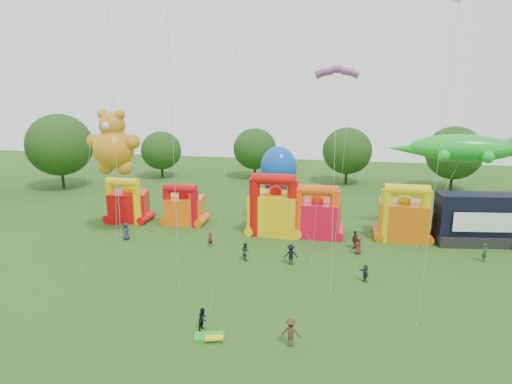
% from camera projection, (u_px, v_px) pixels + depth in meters
% --- Properties ---
extents(ground, '(160.00, 160.00, 0.00)m').
position_uv_depth(ground, '(203.00, 377.00, 26.44)').
color(ground, '#295517').
rests_on(ground, ground).
extents(tree_ring, '(123.07, 125.17, 12.07)m').
position_uv_depth(tree_ring, '(183.00, 271.00, 25.80)').
color(tree_ring, '#352314').
rests_on(tree_ring, ground).
extents(bouncy_castle_0, '(5.12, 4.45, 5.67)m').
position_uv_depth(bouncy_castle_0, '(128.00, 204.00, 56.22)').
color(bouncy_castle_0, red).
rests_on(bouncy_castle_0, ground).
extents(bouncy_castle_1, '(4.80, 4.03, 5.10)m').
position_uv_depth(bouncy_castle_1, '(184.00, 208.00, 55.29)').
color(bouncy_castle_1, '#F65D0D').
rests_on(bouncy_castle_1, ground).
extents(bouncy_castle_2, '(5.86, 4.89, 7.14)m').
position_uv_depth(bouncy_castle_2, '(275.00, 210.00, 51.48)').
color(bouncy_castle_2, yellow).
rests_on(bouncy_castle_2, ground).
extents(bouncy_castle_3, '(5.33, 4.38, 6.06)m').
position_uv_depth(bouncy_castle_3, '(317.00, 216.00, 50.75)').
color(bouncy_castle_3, red).
rests_on(bouncy_castle_3, ground).
extents(bouncy_castle_4, '(5.32, 4.32, 6.39)m').
position_uv_depth(bouncy_castle_4, '(403.00, 217.00, 49.68)').
color(bouncy_castle_4, '#CF5E0B').
rests_on(bouncy_castle_4, ground).
extents(stage_trailer, '(8.97, 4.39, 5.45)m').
position_uv_depth(stage_trailer, '(478.00, 220.00, 48.09)').
color(stage_trailer, black).
rests_on(stage_trailer, ground).
extents(teddy_bear_kite, '(6.00, 4.26, 14.11)m').
position_uv_depth(teddy_bear_kite, '(113.00, 146.00, 48.31)').
color(teddy_bear_kite, orange).
rests_on(teddy_bear_kite, ground).
extents(gecko_kite, '(14.71, 8.16, 11.39)m').
position_uv_depth(gecko_kite, '(448.00, 181.00, 49.47)').
color(gecko_kite, green).
rests_on(gecko_kite, ground).
extents(octopus_kite, '(7.20, 9.87, 9.47)m').
position_uv_depth(octopus_kite, '(287.00, 196.00, 53.36)').
color(octopus_kite, blue).
rests_on(octopus_kite, ground).
extents(parafoil_kites, '(26.19, 12.07, 30.02)m').
position_uv_depth(parafoil_kites, '(158.00, 118.00, 41.12)').
color(parafoil_kites, red).
rests_on(parafoil_kites, ground).
extents(diamond_kites, '(31.30, 17.60, 44.50)m').
position_uv_depth(diamond_kites, '(280.00, 78.00, 37.15)').
color(diamond_kites, '#EB0B43').
rests_on(diamond_kites, ground).
extents(folded_kite_bundle, '(2.21, 1.55, 0.31)m').
position_uv_depth(folded_kite_bundle, '(210.00, 337.00, 30.42)').
color(folded_kite_bundle, green).
rests_on(folded_kite_bundle, ground).
extents(spectator_0, '(0.99, 0.73, 1.87)m').
position_uv_depth(spectator_0, '(126.00, 231.00, 49.68)').
color(spectator_0, '#272942').
rests_on(spectator_0, ground).
extents(spectator_1, '(0.66, 0.65, 1.53)m').
position_uv_depth(spectator_1, '(210.00, 240.00, 47.52)').
color(spectator_1, '#531E17').
rests_on(spectator_1, ground).
extents(spectator_2, '(1.09, 1.08, 1.77)m').
position_uv_depth(spectator_2, '(245.00, 251.00, 43.92)').
color(spectator_2, '#1B4530').
rests_on(spectator_2, ground).
extents(spectator_3, '(1.41, 1.01, 1.97)m').
position_uv_depth(spectator_3, '(291.00, 255.00, 42.79)').
color(spectator_3, black).
rests_on(spectator_3, ground).
extents(spectator_4, '(1.04, 1.22, 1.96)m').
position_uv_depth(spectator_4, '(355.00, 240.00, 46.94)').
color(spectator_4, '#372B16').
rests_on(spectator_4, ground).
extents(spectator_5, '(1.05, 1.49, 1.55)m').
position_uv_depth(spectator_5, '(365.00, 273.00, 39.08)').
color(spectator_5, '#272C42').
rests_on(spectator_5, ground).
extents(spectator_6, '(1.04, 1.03, 1.82)m').
position_uv_depth(spectator_6, '(358.00, 245.00, 45.44)').
color(spectator_6, '#5A2819').
rests_on(spectator_6, ground).
extents(spectator_7, '(0.69, 0.79, 1.82)m').
position_uv_depth(spectator_7, '(485.00, 253.00, 43.49)').
color(spectator_7, '#1B432C').
rests_on(spectator_7, ground).
extents(spectator_8, '(0.75, 0.89, 1.62)m').
position_uv_depth(spectator_8, '(203.00, 319.00, 31.39)').
color(spectator_8, black).
rests_on(spectator_8, ground).
extents(spectator_9, '(1.27, 0.77, 1.93)m').
position_uv_depth(spectator_9, '(291.00, 332.00, 29.42)').
color(spectator_9, '#412D1A').
rests_on(spectator_9, ground).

